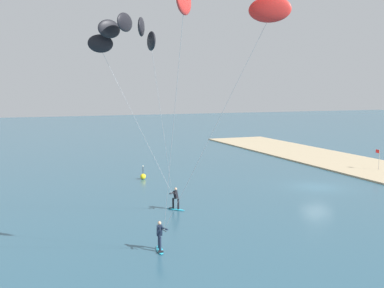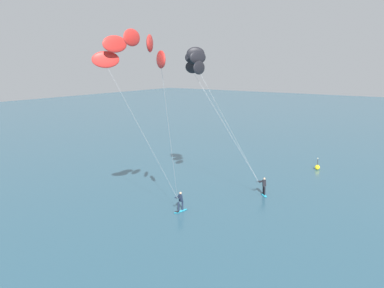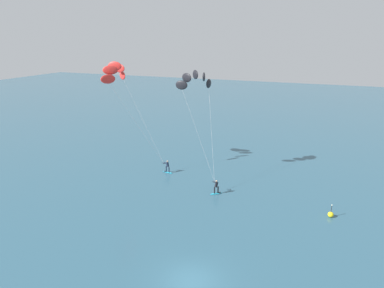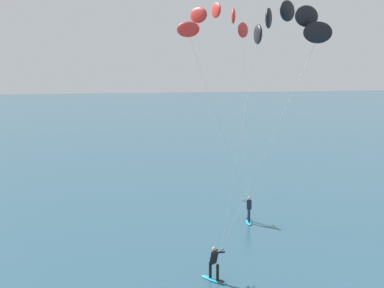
% 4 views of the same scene
% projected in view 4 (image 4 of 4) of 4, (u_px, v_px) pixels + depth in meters
% --- Properties ---
extents(kitesurfer_nearshore, '(8.42, 5.65, 14.22)m').
position_uv_depth(kitesurfer_nearshore, '(217.00, 27.00, 35.75)').
color(kitesurfer_nearshore, '#23ADD1').
rests_on(kitesurfer_nearshore, ground).
extents(kitesurfer_mid_water, '(7.17, 7.28, 13.37)m').
position_uv_depth(kitesurfer_mid_water, '(284.00, 33.00, 26.41)').
color(kitesurfer_mid_water, '#23ADD1').
rests_on(kitesurfer_mid_water, ground).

